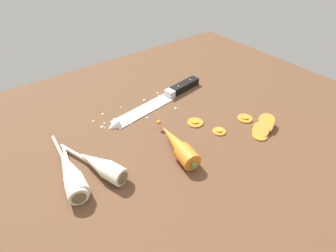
{
  "coord_description": "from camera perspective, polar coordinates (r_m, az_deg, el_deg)",
  "views": [
    {
      "loc": [
        -34.6,
        -47.46,
        45.73
      ],
      "look_at": [
        0.0,
        -2.0,
        1.5
      ],
      "focal_mm": 30.42,
      "sensor_mm": 36.0,
      "label": 1
    }
  ],
  "objects": [
    {
      "name": "carrot_slice_stack",
      "position": [
        0.77,
        18.55,
        -0.27
      ],
      "size": [
        9.08,
        6.09,
        3.33
      ],
      "color": "orange",
      "rests_on": "ground_plane"
    },
    {
      "name": "ground_plane",
      "position": [
        0.76,
        -0.92,
        -1.36
      ],
      "size": [
        120.0,
        90.0,
        4.0
      ],
      "primitive_type": "cube",
      "color": "brown"
    },
    {
      "name": "whole_carrot",
      "position": [
        0.66,
        1.99,
        -3.88
      ],
      "size": [
        6.45,
        18.23,
        4.2
      ],
      "color": "orange",
      "rests_on": "ground_plane"
    },
    {
      "name": "parsnip_front",
      "position": [
        0.62,
        -18.51,
        -9.92
      ],
      "size": [
        5.91,
        17.22,
        4.0
      ],
      "color": "silver",
      "rests_on": "ground_plane"
    },
    {
      "name": "parsnip_mid_left",
      "position": [
        0.63,
        -19.03,
        -8.63
      ],
      "size": [
        5.14,
        21.76,
        4.0
      ],
      "color": "silver",
      "rests_on": "ground_plane"
    },
    {
      "name": "parsnip_mid_right",
      "position": [
        0.63,
        -13.36,
        -7.7
      ],
      "size": [
        8.26,
        19.16,
        4.0
      ],
      "color": "silver",
      "rests_on": "ground_plane"
    },
    {
      "name": "carrot_slice_stray_mid",
      "position": [
        0.8,
        15.17,
        1.57
      ],
      "size": [
        4.04,
        4.04,
        0.7
      ],
      "color": "orange",
      "rests_on": "ground_plane"
    },
    {
      "name": "chefs_knife",
      "position": [
        0.83,
        -2.46,
        4.77
      ],
      "size": [
        34.83,
        8.17,
        4.18
      ],
      "color": "silver",
      "rests_on": "ground_plane"
    },
    {
      "name": "carrot_slice_stray_near",
      "position": [
        0.74,
        10.22,
        -0.96
      ],
      "size": [
        3.36,
        3.36,
        0.7
      ],
      "color": "orange",
      "rests_on": "ground_plane"
    },
    {
      "name": "mince_crumbs",
      "position": [
        0.8,
        -6.73,
        2.94
      ],
      "size": [
        22.87,
        10.79,
        0.89
      ],
      "color": "silver",
      "rests_on": "ground_plane"
    },
    {
      "name": "carrot_slice_stray_far",
      "position": [
        0.76,
        5.47,
        0.79
      ],
      "size": [
        4.18,
        4.18,
        0.7
      ],
      "color": "orange",
      "rests_on": "ground_plane"
    }
  ]
}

